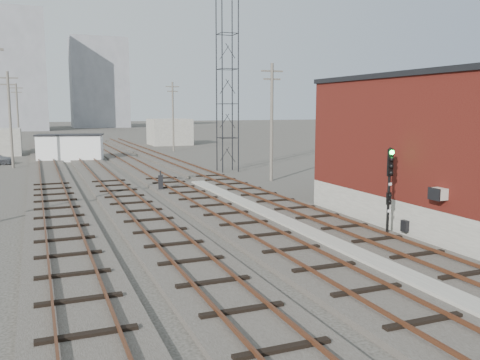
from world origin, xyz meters
TOP-DOWN VIEW (x-y plane):
  - ground at (0.00, 60.00)m, footprint 320.00×320.00m
  - track_right at (2.50, 39.00)m, footprint 3.20×90.00m
  - track_mid_right at (-1.50, 39.00)m, footprint 3.20×90.00m
  - track_mid_left at (-5.50, 39.00)m, footprint 3.20×90.00m
  - track_left at (-9.50, 39.00)m, footprint 3.20×90.00m
  - platform_curb at (0.50, 14.00)m, footprint 0.90×28.00m
  - brick_building at (7.50, 12.00)m, footprint 6.54×12.20m
  - lattice_tower at (5.50, 35.00)m, footprint 1.60×1.60m
  - utility_pole_left_b at (-12.50, 45.00)m, footprint 1.80×0.24m
  - utility_pole_left_c at (-12.50, 70.00)m, footprint 1.80×0.24m
  - utility_pole_right_a at (6.50, 28.00)m, footprint 1.80×0.24m
  - utility_pole_right_b at (6.50, 58.00)m, footprint 1.80×0.24m
  - apartment_right at (8.00, 150.00)m, footprint 16.00×12.00m
  - shed_right at (9.00, 70.00)m, footprint 6.00×6.00m
  - signal_mast at (3.70, 10.27)m, footprint 0.40×0.41m
  - switch_stand at (-2.72, 25.96)m, footprint 0.38×0.38m
  - site_trailer at (-6.96, 49.82)m, footprint 7.28×4.38m

SIDE VIEW (x-z plane):
  - ground at x=0.00m, z-range 0.00..0.00m
  - track_right at x=2.50m, z-range -0.09..0.30m
  - track_mid_right at x=-1.50m, z-range -0.09..0.30m
  - track_mid_left at x=-5.50m, z-range -0.09..0.30m
  - track_left at x=-9.50m, z-range -0.09..0.30m
  - platform_curb at x=0.50m, z-range 0.00..0.26m
  - switch_stand at x=-2.72m, z-range -0.04..1.31m
  - site_trailer at x=-6.96m, z-range 0.01..2.87m
  - shed_right at x=9.00m, z-range 0.00..4.00m
  - signal_mast at x=3.70m, z-range 0.33..4.26m
  - brick_building at x=7.50m, z-range 0.02..7.24m
  - utility_pole_left_b at x=-12.50m, z-range 0.30..9.30m
  - utility_pole_left_c at x=-12.50m, z-range 0.30..9.30m
  - utility_pole_right_a at x=6.50m, z-range 0.30..9.30m
  - utility_pole_right_b at x=6.50m, z-range 0.30..9.30m
  - lattice_tower at x=5.50m, z-range 0.00..15.00m
  - apartment_right at x=8.00m, z-range 0.00..26.00m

